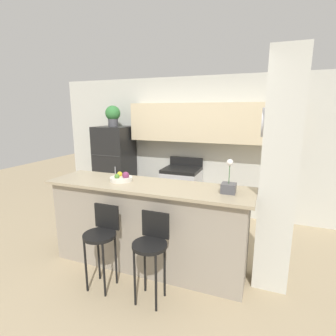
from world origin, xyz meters
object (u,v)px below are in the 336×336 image
(refrigerator, at_px, (115,168))
(orchid_vase, at_px, (229,185))
(stove_range, at_px, (181,192))
(bar_stool_left, at_px, (102,235))
(bar_stool_right, at_px, (151,245))
(potted_plant_on_fridge, at_px, (113,115))
(fruit_bowl, at_px, (122,178))
(trash_bin, at_px, (135,204))

(refrigerator, bearing_deg, orchid_vase, -34.02)
(stove_range, relative_size, bar_stool_left, 1.15)
(orchid_vase, bearing_deg, bar_stool_right, -140.42)
(stove_range, distance_m, potted_plant_on_fridge, 1.97)
(potted_plant_on_fridge, xyz_separation_m, fruit_bowl, (1.15, -1.66, -0.75))
(orchid_vase, relative_size, trash_bin, 0.97)
(orchid_vase, bearing_deg, trash_bin, 142.98)
(bar_stool_right, relative_size, fruit_bowl, 3.30)
(bar_stool_right, bearing_deg, potted_plant_on_fridge, 129.13)
(potted_plant_on_fridge, distance_m, fruit_bowl, 2.15)
(refrigerator, bearing_deg, trash_bin, -21.62)
(bar_stool_right, height_order, orchid_vase, orchid_vase)
(bar_stool_right, bearing_deg, refrigerator, 129.13)
(fruit_bowl, bearing_deg, bar_stool_right, -40.50)
(stove_range, relative_size, bar_stool_right, 1.15)
(refrigerator, height_order, trash_bin, refrigerator)
(trash_bin, bearing_deg, potted_plant_on_fridge, 158.36)
(stove_range, height_order, bar_stool_right, stove_range)
(trash_bin, bearing_deg, stove_range, 16.43)
(orchid_vase, bearing_deg, refrigerator, 145.98)
(potted_plant_on_fridge, bearing_deg, stove_range, 1.35)
(fruit_bowl, distance_m, trash_bin, 1.82)
(stove_range, relative_size, fruit_bowl, 3.81)
(potted_plant_on_fridge, distance_m, trash_bin, 1.77)
(refrigerator, xyz_separation_m, orchid_vase, (2.47, -1.67, 0.34))
(trash_bin, bearing_deg, bar_stool_right, -57.84)
(bar_stool_left, height_order, bar_stool_right, same)
(potted_plant_on_fridge, height_order, fruit_bowl, potted_plant_on_fridge)
(potted_plant_on_fridge, bearing_deg, bar_stool_right, -50.87)
(bar_stool_left, xyz_separation_m, bar_stool_right, (0.59, 0.00, 0.00))
(potted_plant_on_fridge, height_order, trash_bin, potted_plant_on_fridge)
(potted_plant_on_fridge, height_order, orchid_vase, potted_plant_on_fridge)
(refrigerator, xyz_separation_m, fruit_bowl, (1.15, -1.66, 0.29))
(refrigerator, height_order, potted_plant_on_fridge, potted_plant_on_fridge)
(trash_bin, bearing_deg, bar_stool_left, -71.59)
(bar_stool_left, distance_m, orchid_vase, 1.48)
(bar_stool_left, relative_size, trash_bin, 2.44)
(refrigerator, xyz_separation_m, potted_plant_on_fridge, (-0.00, 0.00, 1.04))
(refrigerator, height_order, bar_stool_left, refrigerator)
(bar_stool_left, distance_m, bar_stool_right, 0.59)
(potted_plant_on_fridge, relative_size, fruit_bowl, 1.42)
(refrigerator, distance_m, trash_bin, 0.86)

